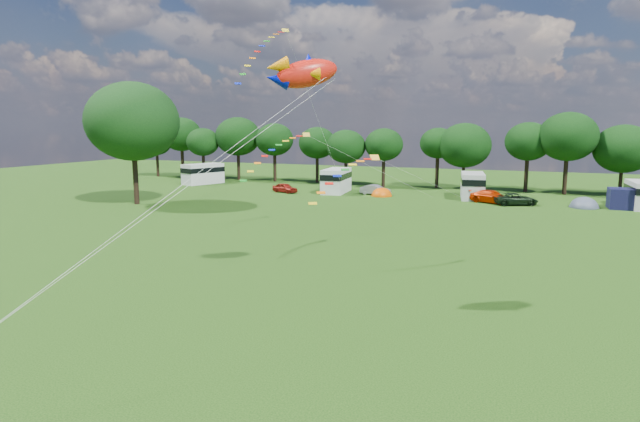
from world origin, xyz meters
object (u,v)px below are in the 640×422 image
at_px(tent_orange, 382,196).
at_px(car_d, 516,199).
at_px(big_tree, 133,122).
at_px(car_b, 375,190).
at_px(campervan_b, 336,180).
at_px(car_c, 492,197).
at_px(tent_greyblue, 584,207).
at_px(car_a, 285,188).
at_px(campervan_c, 472,185).
at_px(campervan_a, 203,173).
at_px(fish_kite, 301,73).

bearing_deg(tent_orange, car_d, -6.36).
distance_m(big_tree, car_b, 29.53).
height_order(car_b, campervan_b, campervan_b).
bearing_deg(campervan_b, car_b, -100.93).
height_order(car_c, campervan_b, campervan_b).
bearing_deg(car_d, tent_orange, 59.71).
distance_m(campervan_b, tent_greyblue, 28.94).
xyz_separation_m(car_a, tent_greyblue, (34.96, 0.40, -0.59)).
distance_m(car_c, car_d, 2.63).
bearing_deg(big_tree, tent_orange, 35.53).
height_order(car_c, tent_greyblue, car_c).
xyz_separation_m(big_tree, car_d, (38.94, 14.93, -8.37)).
bearing_deg(campervan_c, car_d, -136.00).
height_order(car_a, car_d, car_d).
bearing_deg(campervan_a, fish_kite, -120.68).
height_order(car_a, campervan_c, campervan_c).
relative_size(car_b, campervan_a, 0.54).
distance_m(car_b, campervan_b, 5.51).
xyz_separation_m(car_a, campervan_b, (6.14, 2.57, 1.04)).
height_order(car_b, campervan_a, campervan_a).
height_order(campervan_b, tent_greyblue, campervan_b).
xyz_separation_m(campervan_a, campervan_c, (38.89, -1.35, 0.02)).
bearing_deg(fish_kite, car_a, 81.08).
relative_size(big_tree, car_d, 2.81).
xyz_separation_m(car_b, car_c, (14.05, -1.93, 0.08)).
distance_m(car_c, fish_kite, 39.79).
xyz_separation_m(car_c, tent_orange, (-13.04, 1.19, -0.69)).
relative_size(big_tree, tent_greyblue, 4.06).
bearing_deg(fish_kite, campervan_c, 48.68).
relative_size(car_a, car_b, 1.03).
bearing_deg(fish_kite, campervan_a, 93.54).
bearing_deg(fish_kite, campervan_b, 72.05).
bearing_deg(big_tree, tent_greyblue, 18.96).
xyz_separation_m(campervan_b, fish_kite, (13.07, -40.29, 9.45)).
bearing_deg(campervan_c, tent_greyblue, -113.16).
distance_m(campervan_a, campervan_c, 38.91).
xyz_separation_m(car_a, fish_kite, (19.21, -37.72, 10.49)).
bearing_deg(campervan_a, tent_greyblue, -75.08).
distance_m(campervan_b, campervan_c, 16.99).
bearing_deg(car_c, campervan_c, 60.28).
bearing_deg(car_d, big_tree, 87.04).
bearing_deg(car_b, car_d, -86.99).
bearing_deg(tent_greyblue, fish_kite, -112.44).
xyz_separation_m(big_tree, tent_orange, (23.34, 16.67, -9.00)).
xyz_separation_m(car_c, campervan_b, (-19.44, 2.42, 0.94)).
distance_m(car_a, tent_greyblue, 34.96).
distance_m(tent_orange, tent_greyblue, 22.43).
height_order(campervan_b, tent_orange, campervan_b).
bearing_deg(tent_orange, car_a, -173.87).
distance_m(car_c, tent_orange, 13.11).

